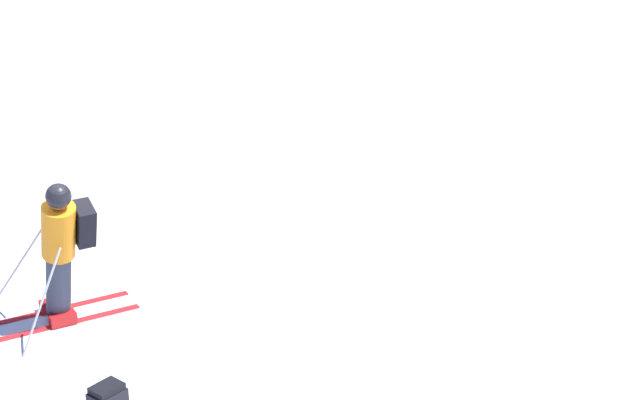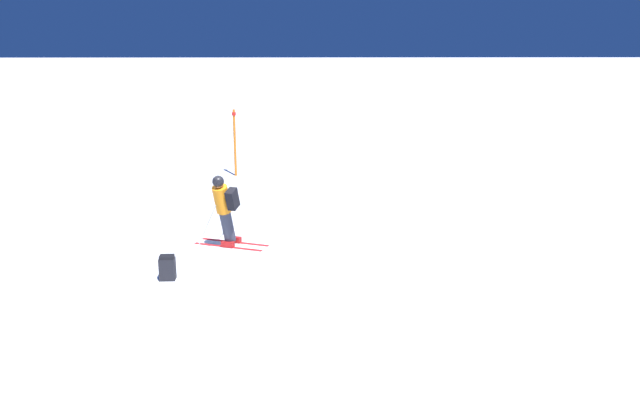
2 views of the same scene
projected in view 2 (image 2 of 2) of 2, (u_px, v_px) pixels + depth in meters
The scene contains 4 objects.
ground_plane at pixel (230, 249), 13.93m from camera, with size 300.00×300.00×0.00m, color white.
skier at pixel (225, 208), 13.72m from camera, with size 1.47×1.73×1.76m.
spare_backpack at pixel (167, 268), 12.13m from camera, with size 0.23×0.31×0.50m.
trail_marker at pixel (235, 140), 21.15m from camera, with size 0.13×0.13×2.28m.
Camera 2 is at (13.24, 1.78, 4.56)m, focal length 35.00 mm.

